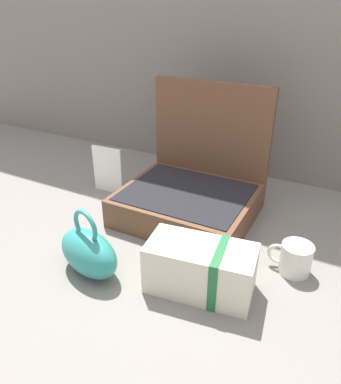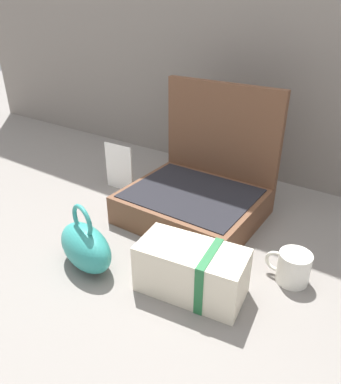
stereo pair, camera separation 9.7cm
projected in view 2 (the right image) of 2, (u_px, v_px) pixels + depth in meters
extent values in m
plane|color=slate|center=(180.00, 242.00, 1.06)|extent=(6.00, 6.00, 0.00)
cube|color=brown|center=(191.00, 207.00, 1.15)|extent=(0.40, 0.33, 0.09)
cube|color=black|center=(192.00, 193.00, 1.12)|extent=(0.37, 0.30, 0.00)
cube|color=brown|center=(221.00, 144.00, 1.21)|extent=(0.40, 0.02, 0.40)
ellipsoid|color=teal|center=(86.00, 247.00, 0.94)|extent=(0.21, 0.14, 0.12)
torus|color=teal|center=(82.00, 221.00, 0.90)|extent=(0.09, 0.03, 0.09)
cube|color=beige|center=(191.00, 270.00, 0.85)|extent=(0.26, 0.15, 0.12)
cube|color=#236638|center=(209.00, 276.00, 0.83)|extent=(0.04, 0.13, 0.13)
cylinder|color=silver|center=(294.00, 268.00, 0.89)|extent=(0.08, 0.08, 0.08)
torus|color=silver|center=(276.00, 261.00, 0.91)|extent=(0.06, 0.01, 0.06)
cube|color=white|center=(119.00, 167.00, 1.32)|extent=(0.12, 0.01, 0.17)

